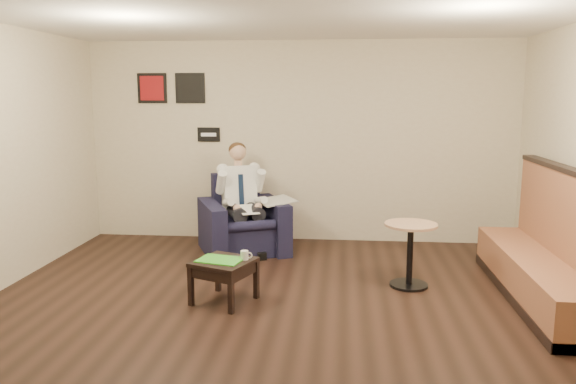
# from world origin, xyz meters

# --- Properties ---
(ground) EXTENTS (6.00, 6.00, 0.00)m
(ground) POSITION_xyz_m (0.00, 0.00, 0.00)
(ground) COLOR black
(ground) RESTS_ON ground
(wall_back) EXTENTS (6.00, 0.02, 2.80)m
(wall_back) POSITION_xyz_m (0.00, 3.00, 1.40)
(wall_back) COLOR beige
(wall_back) RESTS_ON ground
(wall_front) EXTENTS (6.00, 0.02, 2.80)m
(wall_front) POSITION_xyz_m (0.00, -3.00, 1.40)
(wall_front) COLOR beige
(wall_front) RESTS_ON ground
(ceiling) EXTENTS (6.00, 6.00, 0.02)m
(ceiling) POSITION_xyz_m (0.00, 0.00, 2.80)
(ceiling) COLOR white
(ceiling) RESTS_ON wall_back
(seating_sign) EXTENTS (0.32, 0.02, 0.20)m
(seating_sign) POSITION_xyz_m (-1.30, 2.98, 1.50)
(seating_sign) COLOR black
(seating_sign) RESTS_ON wall_back
(art_print_left) EXTENTS (0.42, 0.03, 0.42)m
(art_print_left) POSITION_xyz_m (-2.10, 2.98, 2.15)
(art_print_left) COLOR maroon
(art_print_left) RESTS_ON wall_back
(art_print_right) EXTENTS (0.42, 0.03, 0.42)m
(art_print_right) POSITION_xyz_m (-1.55, 2.98, 2.15)
(art_print_right) COLOR black
(art_print_right) RESTS_ON wall_back
(armchair) EXTENTS (1.37, 1.37, 1.00)m
(armchair) POSITION_xyz_m (-0.69, 2.27, 0.50)
(armchair) COLOR black
(armchair) RESTS_ON ground
(seated_man) EXTENTS (1.00, 1.16, 1.37)m
(seated_man) POSITION_xyz_m (-0.64, 2.15, 0.69)
(seated_man) COLOR white
(seated_man) RESTS_ON armchair
(lap_papers) EXTENTS (0.36, 0.40, 0.01)m
(lap_papers) POSITION_xyz_m (-0.59, 2.06, 0.61)
(lap_papers) COLOR white
(lap_papers) RESTS_ON seated_man
(newspaper) EXTENTS (0.64, 0.68, 0.01)m
(newspaper) POSITION_xyz_m (-0.26, 2.35, 0.68)
(newspaper) COLOR silver
(newspaper) RESTS_ON armchair
(side_table) EXTENTS (0.69, 0.69, 0.43)m
(side_table) POSITION_xyz_m (-0.56, 0.42, 0.22)
(side_table) COLOR black
(side_table) RESTS_ON ground
(green_folder) EXTENTS (0.49, 0.40, 0.01)m
(green_folder) POSITION_xyz_m (-0.60, 0.42, 0.44)
(green_folder) COLOR green
(green_folder) RESTS_ON side_table
(coffee_mug) EXTENTS (0.10, 0.10, 0.09)m
(coffee_mug) POSITION_xyz_m (-0.36, 0.47, 0.48)
(coffee_mug) COLOR white
(coffee_mug) RESTS_ON side_table
(smartphone) EXTENTS (0.15, 0.13, 0.01)m
(smartphone) POSITION_xyz_m (-0.46, 0.55, 0.44)
(smartphone) COLOR black
(smartphone) RESTS_ON side_table
(banquette) EXTENTS (0.62, 2.58, 1.32)m
(banquette) POSITION_xyz_m (2.59, 0.81, 0.66)
(banquette) COLOR brown
(banquette) RESTS_ON ground
(cafe_table) EXTENTS (0.74, 0.74, 0.70)m
(cafe_table) POSITION_xyz_m (1.34, 1.08, 0.35)
(cafe_table) COLOR tan
(cafe_table) RESTS_ON ground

